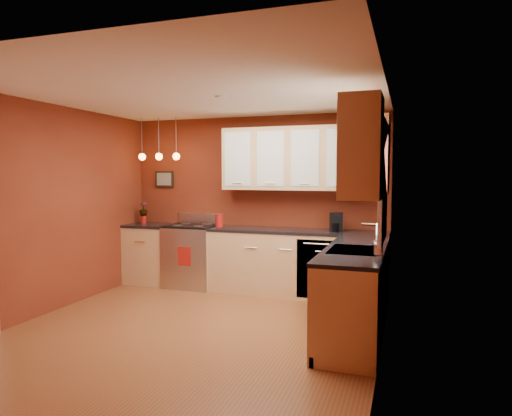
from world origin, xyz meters
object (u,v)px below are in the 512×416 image
(red_canister, at_px, (219,220))
(soap_pump, at_px, (377,245))
(sink, at_px, (354,252))
(gas_range, at_px, (192,255))
(coffee_maker, at_px, (336,223))

(red_canister, xyz_separation_m, soap_pump, (2.40, -1.71, 0.00))
(sink, distance_m, soap_pump, 0.37)
(gas_range, relative_size, red_canister, 5.71)
(sink, relative_size, soap_pump, 3.54)
(soap_pump, bearing_deg, gas_range, 148.61)
(sink, xyz_separation_m, red_canister, (-2.15, 1.46, 0.12))
(sink, height_order, red_canister, sink)
(soap_pump, bearing_deg, coffee_maker, 110.76)
(gas_range, distance_m, sink, 3.05)
(gas_range, xyz_separation_m, red_canister, (0.47, -0.04, 0.56))
(red_canister, bearing_deg, soap_pump, -35.50)
(gas_range, xyz_separation_m, sink, (2.62, -1.50, 0.43))
(coffee_maker, height_order, soap_pump, coffee_maker)
(gas_range, bearing_deg, red_canister, -4.84)
(sink, bearing_deg, soap_pump, -45.33)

